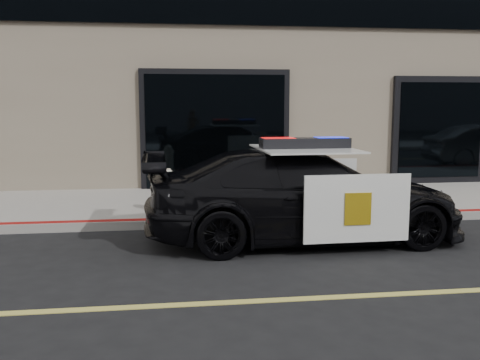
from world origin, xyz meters
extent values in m
plane|color=black|center=(0.00, 0.00, 0.00)|extent=(120.00, 120.00, 0.00)
cube|color=gray|center=(0.00, 5.25, 0.07)|extent=(60.00, 3.50, 0.15)
imported|color=black|center=(-0.04, 2.47, 0.71)|extent=(2.18, 4.94, 1.41)
cube|color=white|center=(0.45, 1.47, 0.68)|extent=(1.51, 0.07, 0.94)
cube|color=white|center=(0.41, 3.49, 0.68)|extent=(1.51, 0.07, 0.94)
cube|color=white|center=(-0.04, 2.47, 1.42)|extent=(1.45, 1.72, 0.02)
cube|color=gold|center=(0.45, 1.44, 0.68)|extent=(0.38, 0.02, 0.45)
cube|color=black|center=(-0.04, 2.47, 1.51)|extent=(1.36, 0.38, 0.16)
cube|color=red|center=(-0.45, 2.46, 1.52)|extent=(0.48, 0.32, 0.15)
cube|color=#0C19CC|center=(0.37, 2.47, 1.52)|extent=(0.48, 0.32, 0.15)
cylinder|color=silver|center=(-2.09, 4.06, 0.19)|extent=(0.37, 0.37, 0.08)
cylinder|color=silver|center=(-2.09, 4.06, 0.48)|extent=(0.26, 0.26, 0.51)
cylinder|color=silver|center=(-2.09, 4.06, 0.76)|extent=(0.31, 0.31, 0.06)
sphere|color=silver|center=(-2.09, 4.06, 0.82)|extent=(0.23, 0.23, 0.23)
cylinder|color=silver|center=(-2.09, 4.06, 0.92)|extent=(0.07, 0.07, 0.07)
cylinder|color=silver|center=(-2.09, 4.23, 0.56)|extent=(0.13, 0.12, 0.13)
cylinder|color=silver|center=(-2.09, 3.89, 0.56)|extent=(0.13, 0.12, 0.13)
cylinder|color=silver|center=(-2.09, 3.86, 0.48)|extent=(0.17, 0.14, 0.17)
camera|label=1|loc=(-2.09, -5.41, 2.11)|focal=40.00mm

